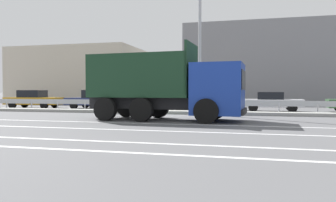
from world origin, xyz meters
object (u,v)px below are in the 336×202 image
object	(u,v)px
dump_truck	(185,92)
parked_car_5	(272,102)
parked_car_2	(34,99)
parked_car_4	(178,98)
median_road_sign	(100,93)
street_lamp_1	(199,31)
parked_car_3	(97,100)

from	to	relation	value
dump_truck	parked_car_5	bearing A→B (deg)	154.39
parked_car_2	parked_car_4	xyz separation A→B (m)	(11.48, 0.30, 0.12)
dump_truck	parked_car_4	world-z (taller)	dump_truck
parked_car_5	median_road_sign	bearing A→B (deg)	-68.51
median_road_sign	street_lamp_1	xyz separation A→B (m)	(6.25, -0.21, 3.59)
dump_truck	parked_car_4	distance (m)	8.15
parked_car_2	parked_car_5	bearing A→B (deg)	85.88
street_lamp_1	parked_car_3	bearing A→B (deg)	155.24
street_lamp_1	parked_car_5	distance (m)	7.04
parked_car_3	median_road_sign	bearing A→B (deg)	-146.34
parked_car_3	parked_car_5	distance (m)	12.53
dump_truck	median_road_sign	xyz separation A→B (m)	(-6.20, 4.20, -0.11)
parked_car_3	parked_car_5	size ratio (longest dim) A/B	1.20
parked_car_2	dump_truck	bearing A→B (deg)	55.81
median_road_sign	parked_car_2	distance (m)	8.07
parked_car_4	dump_truck	bearing A→B (deg)	13.31
median_road_sign	dump_truck	bearing A→B (deg)	-34.14
parked_car_5	parked_car_2	bearing A→B (deg)	-86.81
parked_car_2	parked_car_5	world-z (taller)	parked_car_2
parked_car_2	parked_car_5	xyz separation A→B (m)	(17.78, 0.23, -0.05)
parked_car_4	street_lamp_1	bearing A→B (deg)	27.02
parked_car_2	parked_car_3	size ratio (longest dim) A/B	0.93
median_road_sign	parked_car_4	distance (m)	5.57
street_lamp_1	parked_car_2	bearing A→B (deg)	165.16
parked_car_3	parked_car_5	bearing A→B (deg)	-86.00
street_lamp_1	parked_car_3	xyz separation A→B (m)	(-8.31, 3.83, -4.07)
dump_truck	parked_car_3	xyz separation A→B (m)	(-8.26, 7.83, -0.60)
parked_car_3	parked_car_4	world-z (taller)	parked_car_4
parked_car_4	parked_car_5	size ratio (longest dim) A/B	1.16
median_road_sign	parked_car_3	bearing A→B (deg)	119.63
dump_truck	street_lamp_1	bearing A→B (deg)	-177.66
dump_truck	parked_car_4	bearing A→B (deg)	-162.50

